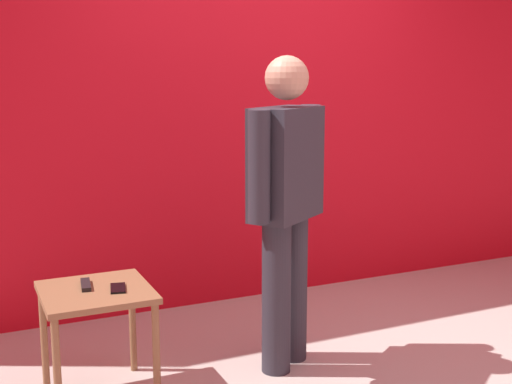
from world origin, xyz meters
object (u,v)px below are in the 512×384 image
at_px(cell_phone, 118,288).
at_px(tv_remote, 86,285).
at_px(standing_person, 286,197).
at_px(side_table, 96,306).

bearing_deg(cell_phone, tv_remote, 154.60).
bearing_deg(standing_person, side_table, 177.62).
xyz_separation_m(standing_person, side_table, (-1.00, 0.04, -0.46)).
distance_m(standing_person, tv_remote, 1.10).
relative_size(standing_person, tv_remote, 9.81).
bearing_deg(standing_person, cell_phone, -179.94).
xyz_separation_m(side_table, tv_remote, (-0.04, 0.06, 0.10)).
xyz_separation_m(standing_person, tv_remote, (-1.03, 0.10, -0.37)).
distance_m(standing_person, cell_phone, 0.97).
bearing_deg(cell_phone, side_table, 168.62).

